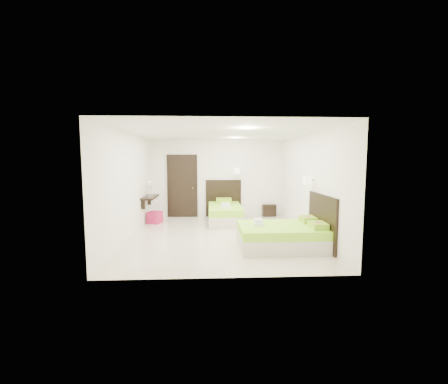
{
  "coord_description": "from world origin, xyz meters",
  "views": [
    {
      "loc": [
        -0.28,
        -7.48,
        1.92
      ],
      "look_at": [
        0.1,
        0.3,
        1.1
      ],
      "focal_mm": 24.0,
      "sensor_mm": 36.0,
      "label": 1
    }
  ],
  "objects_px": {
    "bed_single": "(225,212)",
    "bed_double": "(285,234)",
    "ottoman": "(155,217)",
    "nightstand": "(268,210)"
  },
  "relations": [
    {
      "from": "nightstand",
      "to": "ottoman",
      "type": "relative_size",
      "value": 1.27
    },
    {
      "from": "bed_single",
      "to": "ottoman",
      "type": "distance_m",
      "value": 2.17
    },
    {
      "from": "bed_single",
      "to": "ottoman",
      "type": "height_order",
      "value": "bed_single"
    },
    {
      "from": "bed_double",
      "to": "ottoman",
      "type": "xyz_separation_m",
      "value": [
        -3.35,
        2.7,
        -0.1
      ]
    },
    {
      "from": "bed_double",
      "to": "nightstand",
      "type": "xyz_separation_m",
      "value": [
        0.38,
        3.77,
        -0.08
      ]
    },
    {
      "from": "bed_single",
      "to": "bed_double",
      "type": "relative_size",
      "value": 1.08
    },
    {
      "from": "nightstand",
      "to": "ottoman",
      "type": "height_order",
      "value": "nightstand"
    },
    {
      "from": "bed_double",
      "to": "nightstand",
      "type": "height_order",
      "value": "bed_double"
    },
    {
      "from": "bed_single",
      "to": "bed_double",
      "type": "distance_m",
      "value": 3.09
    },
    {
      "from": "bed_double",
      "to": "ottoman",
      "type": "bearing_deg",
      "value": 141.2
    }
  ]
}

